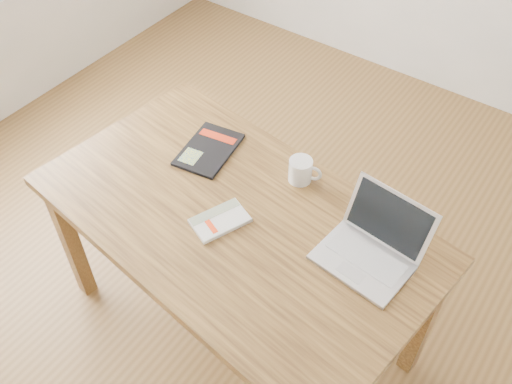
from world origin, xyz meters
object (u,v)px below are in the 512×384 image
Objects in this scene: black_guidebook at (209,149)px; laptop at (372,246)px; white_guidebook at (220,220)px; coffee_mug at (301,170)px; desk at (235,231)px.

laptop reaches higher than black_guidebook.
white_guidebook is 1.79× the size of coffee_mug.
laptop reaches higher than desk.
coffee_mug is (0.09, 0.29, 0.14)m from desk.
desk is 0.11m from white_guidebook.
desk is 12.18× the size of coffee_mug.
desk is at bearing 88.76° from white_guidebook.
black_guidebook is at bearing 157.20° from white_guidebook.
white_guidebook is 0.36m from coffee_mug.
black_guidebook is (-0.29, 0.21, 0.10)m from desk.
black_guidebook is at bearing 179.68° from laptop.
desk is at bearing -159.07° from laptop.
white_guidebook is at bearing -106.11° from desk.
desk is 0.50m from laptop.
black_guidebook reaches higher than desk.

